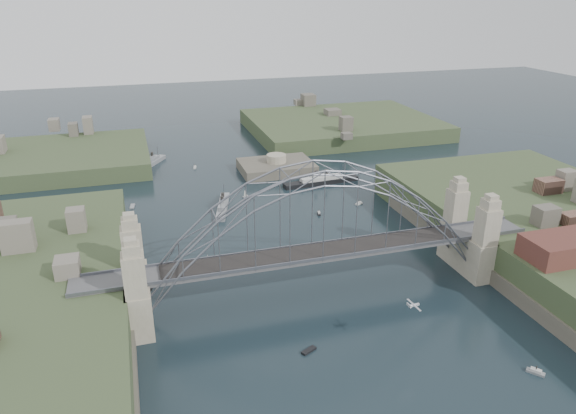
# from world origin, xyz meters

# --- Properties ---
(ground) EXTENTS (500.00, 500.00, 0.00)m
(ground) POSITION_xyz_m (0.00, 0.00, 0.00)
(ground) COLOR black
(ground) RESTS_ON ground
(bridge) EXTENTS (84.00, 13.80, 24.60)m
(bridge) POSITION_xyz_m (0.00, 0.00, 12.32)
(bridge) COLOR #4F4F52
(bridge) RESTS_ON ground
(shore_east) EXTENTS (50.50, 90.00, 12.00)m
(shore_east) POSITION_xyz_m (57.32, 0.00, 1.97)
(shore_east) COLOR #364526
(shore_east) RESTS_ON ground
(headland_nw) EXTENTS (60.00, 45.00, 9.00)m
(headland_nw) POSITION_xyz_m (-55.00, 95.00, 0.50)
(headland_nw) COLOR #364526
(headland_nw) RESTS_ON ground
(headland_ne) EXTENTS (70.00, 55.00, 9.50)m
(headland_ne) POSITION_xyz_m (50.00, 110.00, 0.75)
(headland_ne) COLOR #364526
(headland_ne) RESTS_ON ground
(fort_island) EXTENTS (22.00, 16.00, 9.40)m
(fort_island) POSITION_xyz_m (12.00, 70.00, -0.34)
(fort_island) COLOR #4F4A3E
(fort_island) RESTS_ON ground
(naval_cruiser_near) EXTENTS (6.54, 17.18, 5.15)m
(naval_cruiser_near) POSITION_xyz_m (-9.22, 45.13, 0.80)
(naval_cruiser_near) COLOR gray
(naval_cruiser_near) RESTS_ON ground
(naval_cruiser_far) EXTENTS (10.25, 14.81, 5.41)m
(naval_cruiser_far) POSITION_xyz_m (-24.61, 87.55, 0.84)
(naval_cruiser_far) COLOR gray
(naval_cruiser_far) RESTS_ON ground
(ocean_liner) EXTENTS (22.89, 4.91, 5.58)m
(ocean_liner) POSITION_xyz_m (21.35, 55.44, 0.87)
(ocean_liner) COLOR black
(ocean_liner) RESTS_ON ground
(aeroplane) EXTENTS (1.89, 3.54, 0.51)m
(aeroplane) POSITION_xyz_m (7.96, -20.27, 8.20)
(aeroplane) COLOR silver
(small_boat_a) EXTENTS (2.17, 2.33, 2.38)m
(small_boat_a) POSITION_xyz_m (-17.54, 16.85, 0.86)
(small_boat_a) COLOR beige
(small_boat_a) RESTS_ON ground
(small_boat_b) EXTENTS (1.09, 2.13, 1.43)m
(small_boat_b) POSITION_xyz_m (13.01, 34.42, 0.29)
(small_boat_b) COLOR beige
(small_boat_b) RESTS_ON ground
(small_boat_c) EXTENTS (2.70, 1.95, 0.45)m
(small_boat_c) POSITION_xyz_m (-6.93, -16.10, 0.15)
(small_boat_c) COLOR beige
(small_boat_c) RESTS_ON ground
(small_boat_d) EXTENTS (2.25, 1.47, 1.43)m
(small_boat_d) POSITION_xyz_m (25.29, 37.66, 0.29)
(small_boat_d) COLOR beige
(small_boat_d) RESTS_ON ground
(small_boat_e) EXTENTS (1.46, 3.28, 0.45)m
(small_boat_e) POSITION_xyz_m (-31.39, 52.86, 0.15)
(small_boat_e) COLOR beige
(small_boat_e) RESTS_ON ground
(small_boat_f) EXTENTS (1.82, 1.53, 2.38)m
(small_boat_f) POSITION_xyz_m (-2.00, 51.40, 0.98)
(small_boat_f) COLOR beige
(small_boat_f) RESTS_ON ground
(small_boat_g) EXTENTS (2.25, 2.50, 1.43)m
(small_boat_g) POSITION_xyz_m (23.13, -30.49, 0.28)
(small_boat_g) COLOR beige
(small_boat_g) RESTS_ON ground
(small_boat_h) EXTENTS (1.15, 2.34, 1.43)m
(small_boat_h) POSITION_xyz_m (-11.65, 80.63, 0.29)
(small_boat_h) COLOR beige
(small_boat_h) RESTS_ON ground
(small_boat_i) EXTENTS (2.47, 0.98, 1.43)m
(small_boat_i) POSITION_xyz_m (34.94, 15.44, 0.28)
(small_boat_i) COLOR beige
(small_boat_i) RESTS_ON ground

